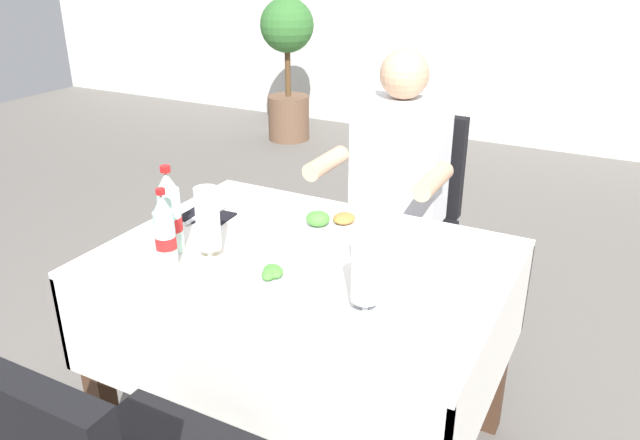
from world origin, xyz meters
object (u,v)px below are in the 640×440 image
(main_dining_table, at_px, (305,302))
(plate_near_camera, at_px, (272,275))
(potted_plant_corner, at_px, (288,59))
(beer_glass_left, at_px, (369,248))
(cola_bottle_secondary, at_px, (170,214))
(chair_far_diner_seat, at_px, (401,217))
(beer_glass_middle, at_px, (366,273))
(beer_glass_right, at_px, (208,221))
(cola_bottle_primary, at_px, (165,233))
(napkin_cutlery_set, at_px, (206,216))
(seated_diner_far, at_px, (393,190))
(plate_far_diner, at_px, (331,222))

(main_dining_table, distance_m, plate_near_camera, 0.25)
(potted_plant_corner, bearing_deg, main_dining_table, -58.65)
(beer_glass_left, height_order, potted_plant_corner, potted_plant_corner)
(main_dining_table, height_order, cola_bottle_secondary, cola_bottle_secondary)
(chair_far_diner_seat, distance_m, beer_glass_middle, 1.13)
(beer_glass_middle, relative_size, beer_glass_right, 1.00)
(beer_glass_left, distance_m, cola_bottle_primary, 0.59)
(main_dining_table, xyz_separation_m, chair_far_diner_seat, (0.00, 0.84, -0.02))
(chair_far_diner_seat, xyz_separation_m, napkin_cutlery_set, (-0.45, -0.74, 0.19))
(potted_plant_corner, bearing_deg, plate_near_camera, -60.08)
(napkin_cutlery_set, bearing_deg, beer_glass_right, -50.48)
(plate_near_camera, relative_size, beer_glass_left, 1.09)
(chair_far_diner_seat, distance_m, potted_plant_corner, 3.14)
(beer_glass_middle, height_order, napkin_cutlery_set, beer_glass_middle)
(beer_glass_left, xyz_separation_m, potted_plant_corner, (-2.22, 3.32, -0.14))
(beer_glass_middle, bearing_deg, napkin_cutlery_set, 157.70)
(seated_diner_far, height_order, plate_near_camera, seated_diner_far)
(plate_near_camera, relative_size, cola_bottle_primary, 0.92)
(beer_glass_left, distance_m, beer_glass_right, 0.49)
(napkin_cutlery_set, bearing_deg, beer_glass_middle, -22.30)
(chair_far_diner_seat, xyz_separation_m, beer_glass_left, (0.24, -0.89, 0.29))
(potted_plant_corner, bearing_deg, plate_far_diner, -57.13)
(plate_far_diner, bearing_deg, potted_plant_corner, 122.87)
(chair_far_diner_seat, bearing_deg, napkin_cutlery_set, -121.05)
(beer_glass_left, distance_m, cola_bottle_secondary, 0.62)
(chair_far_diner_seat, distance_m, seated_diner_far, 0.19)
(plate_far_diner, xyz_separation_m, cola_bottle_primary, (-0.30, -0.48, 0.09))
(beer_glass_middle, relative_size, napkin_cutlery_set, 1.17)
(plate_far_diner, distance_m, beer_glass_left, 0.40)
(plate_far_diner, xyz_separation_m, beer_glass_right, (-0.22, -0.38, 0.11))
(main_dining_table, xyz_separation_m, plate_near_camera, (-0.01, -0.17, 0.18))
(seated_diner_far, relative_size, beer_glass_left, 6.12)
(beer_glass_left, relative_size, cola_bottle_secondary, 0.74)
(cola_bottle_secondary, bearing_deg, seated_diner_far, 66.71)
(plate_far_diner, height_order, napkin_cutlery_set, plate_far_diner)
(beer_glass_middle, distance_m, potted_plant_corner, 4.15)
(beer_glass_middle, xyz_separation_m, cola_bottle_secondary, (-0.67, 0.05, 0.01))
(beer_glass_left, bearing_deg, potted_plant_corner, 123.80)
(main_dining_table, height_order, beer_glass_right, beer_glass_right)
(cola_bottle_secondary, height_order, napkin_cutlery_set, cola_bottle_secondary)
(beer_glass_middle, bearing_deg, cola_bottle_primary, -176.26)
(main_dining_table, relative_size, cola_bottle_primary, 4.96)
(beer_glass_right, height_order, cola_bottle_primary, cola_bottle_primary)
(main_dining_table, xyz_separation_m, plate_far_diner, (-0.03, 0.23, 0.18))
(cola_bottle_secondary, distance_m, potted_plant_corner, 3.78)
(chair_far_diner_seat, bearing_deg, plate_near_camera, -90.59)
(main_dining_table, relative_size, plate_near_camera, 5.38)
(chair_far_diner_seat, bearing_deg, beer_glass_right, -103.97)
(beer_glass_left, xyz_separation_m, beer_glass_middle, (0.06, -0.15, 0.01))
(chair_far_diner_seat, height_order, plate_near_camera, chair_far_diner_seat)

